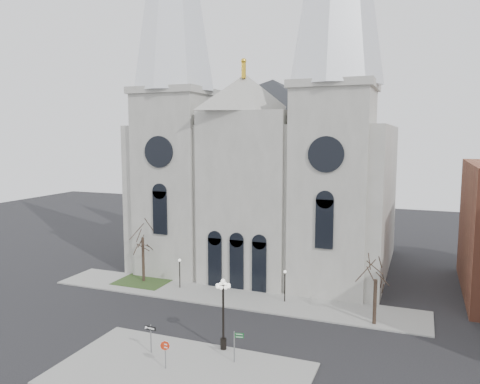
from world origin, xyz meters
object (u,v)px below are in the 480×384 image
(stop_sign, at_px, (165,348))
(one_way_sign, at_px, (151,334))
(globe_lamp, at_px, (223,305))
(street_name_sign, at_px, (235,344))

(stop_sign, xyz_separation_m, one_way_sign, (-2.30, 1.75, -0.02))
(globe_lamp, xyz_separation_m, one_way_sign, (-4.96, -2.61, -2.06))
(stop_sign, distance_m, street_name_sign, 5.12)
(globe_lamp, xyz_separation_m, street_name_sign, (1.69, -1.67, -2.19))
(stop_sign, bearing_deg, globe_lamp, 62.58)
(globe_lamp, bearing_deg, stop_sign, -121.33)
(street_name_sign, bearing_deg, globe_lamp, 122.79)
(stop_sign, bearing_deg, street_name_sign, 35.70)
(one_way_sign, bearing_deg, stop_sign, -32.61)
(globe_lamp, distance_m, one_way_sign, 5.97)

